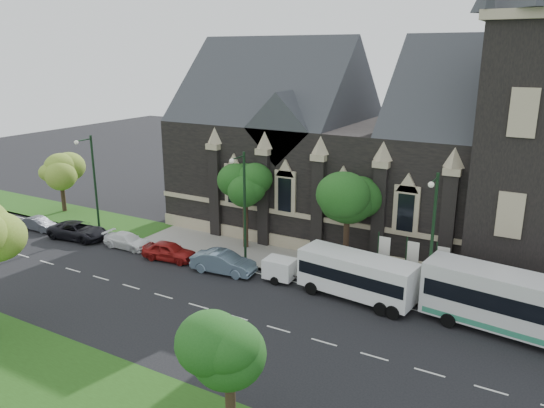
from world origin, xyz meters
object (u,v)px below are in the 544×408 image
Objects in this scene: tree_walk_far at (63,169)px; car_far_white at (127,241)px; tree_walk_left at (248,183)px; shuttle_bus at (357,274)px; banner_flag_right at (440,265)px; street_lamp_far at (93,179)px; tree_walk_right at (352,196)px; sedan at (223,262)px; car_far_red at (169,251)px; banner_flag_left at (382,254)px; tree_park_east at (235,348)px; street_lamp_near at (432,234)px; street_lamp_mid at (243,203)px; banner_flag_center at (410,260)px; car_far_black at (78,231)px; car_far_grey at (39,224)px; tour_coach at (537,309)px; box_trailer at (280,269)px.

car_far_white is (13.00, -4.54, -3.98)m from tree_walk_far.
tree_walk_left reaches higher than shuttle_bus.
street_lamp_far is at bearing -176.40° from banner_flag_right.
sedan is at bearing -145.97° from tree_walk_right.
car_far_white is (-4.90, 0.36, -0.12)m from car_far_red.
banner_flag_right is (4.00, 0.00, 0.00)m from banner_flag_left.
shuttle_bus is at bearing -62.53° from tree_walk_right.
banner_flag_right is at bearing 77.35° from tree_park_east.
street_lamp_near and street_lamp_mid have the same top height.
tree_walk_far is 36.20m from banner_flag_center.
sedan reaches higher than car_far_black.
tree_park_east is at bearing -115.90° from car_far_grey.
tree_park_east is at bearing -149.66° from sedan.
car_far_white is at bearing 78.29° from car_far_red.
tree_walk_right is 1.56× the size of sedan.
shuttle_bus is at bearing 92.28° from tree_park_east.
banner_flag_center reaches higher than car_far_black.
tour_coach reaches higher than shuttle_bus.
street_lamp_far reaches higher than car_far_black.
tour_coach is at bearing -8.78° from street_lamp_near.
street_lamp_near is 1.00× the size of street_lamp_far.
tree_walk_left is at bearing 174.96° from tour_coach.
banner_flag_right is at bearing -82.60° from sedan.
street_lamp_mid is at bearing -7.37° from tree_walk_far.
car_far_grey is (-19.56, -5.78, -5.11)m from tree_walk_left.
car_far_black is at bearing -158.87° from tree_walk_left.
car_far_black is at bearing -171.68° from banner_flag_left.
car_far_white is at bearing -171.72° from banner_flag_center.
street_lamp_near is (3.82, 16.42, 0.49)m from tree_park_east.
tree_walk_right is 1.43× the size of car_far_black.
car_far_black is (-10.31, -0.16, 0.00)m from car_far_red.
car_far_black is at bearing -33.70° from tree_walk_far.
box_trailer is (-6.61, -2.83, -1.43)m from banner_flag_left.
banner_flag_right is at bearing 7.60° from street_lamp_mid.
sedan is at bearing -11.79° from tree_walk_far.
tree_walk_far is at bearing -178.63° from tree_walk_left.
car_far_black is at bearing -173.07° from street_lamp_mid.
tree_walk_right is 19.45m from car_far_white.
street_lamp_near is 1.80× the size of sedan.
street_lamp_far is 1.80× the size of sedan.
tour_coach is 3.45× the size of car_far_grey.
car_far_black is at bearing -178.83° from box_trailer.
tree_park_east is 19.32m from street_lamp_mid.
tree_walk_far is 18.95m from car_far_red.
car_far_white is at bearing -172.47° from tour_coach.
sedan is at bearing -6.50° from street_lamp_far.
tree_walk_right is at bearing 0.99° from tree_walk_far.
shuttle_bus is at bearing -2.01° from street_lamp_far.
tree_walk_left is 1.91× the size of banner_flag_right.
tree_walk_left is 7.34m from sedan.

